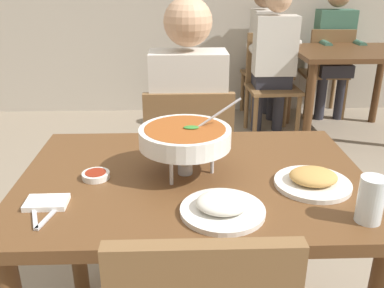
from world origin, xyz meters
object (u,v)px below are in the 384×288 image
sauce_dish (96,175)px  chair_bg_left (271,78)px  chair_bg_right (326,68)px  curry_bowl (185,137)px  chair_diner_main (188,162)px  patron_bg_left (274,53)px  appetizer_plate (313,180)px  rice_plate (223,207)px  diner_main (188,116)px  patron_bg_middle (266,44)px  dining_table_main (193,209)px  dining_table_far (350,66)px  patron_bg_right (334,44)px  drink_glass (370,202)px  chair_bg_middle (276,67)px

sauce_dish → chair_bg_left: chair_bg_left is taller
sauce_dish → chair_bg_right: chair_bg_right is taller
chair_bg_left → chair_bg_right: (0.65, 0.41, 0.00)m
curry_bowl → chair_diner_main: bearing=87.7°
patron_bg_left → appetizer_plate: bearing=-99.5°
chair_diner_main → rice_plate: (0.07, -0.93, 0.29)m
diner_main → rice_plate: bearing=-85.7°
chair_bg_right → patron_bg_middle: (-0.62, 0.02, 0.24)m
dining_table_main → dining_table_far: 2.78m
appetizer_plate → dining_table_far: bearing=65.9°
dining_table_far → chair_bg_left: 0.69m
curry_bowl → patron_bg_right: size_ratio=0.25×
dining_table_main → patron_bg_right: size_ratio=0.87×
chair_diner_main → rice_plate: chair_diner_main is taller
sauce_dish → drink_glass: bearing=-19.7°
diner_main → patron_bg_right: 2.64m
diner_main → chair_bg_left: 1.94m
dining_table_far → chair_bg_right: chair_bg_right is taller
sauce_dish → dining_table_far: (1.79, 2.37, -0.15)m
chair_bg_middle → patron_bg_left: (-0.16, -0.55, 0.24)m
diner_main → chair_bg_right: bearing=56.3°
appetizer_plate → sauce_dish: 0.70m
dining_table_far → chair_bg_middle: (-0.52, 0.60, -0.13)m
dining_table_main → drink_glass: size_ratio=8.82×
rice_plate → sauce_dish: 0.45m
dining_table_main → curry_bowl: size_ratio=3.45×
diner_main → appetizer_plate: bearing=-65.2°
dining_table_main → chair_bg_left: chair_bg_left is taller
dining_table_main → chair_bg_left: (0.80, 2.48, -0.14)m
diner_main → rice_plate: diner_main is taller
curry_bowl → appetizer_plate: bearing=-14.4°
rice_plate → patron_bg_right: 3.44m
chair_diner_main → chair_bg_left: size_ratio=1.00×
sauce_dish → drink_glass: (0.78, -0.28, 0.05)m
sauce_dish → dining_table_far: bearing=53.0°
rice_plate → chair_bg_middle: (0.88, 3.20, -0.29)m
diner_main → curry_bowl: diner_main is taller
dining_table_far → chair_bg_middle: 0.80m
drink_glass → patron_bg_right: patron_bg_right is taller
chair_diner_main → drink_glass: size_ratio=6.92×
chair_bg_middle → rice_plate: bearing=-105.4°
diner_main → sauce_dish: 0.80m
chair_diner_main → chair_bg_right: 2.63m
dining_table_far → patron_bg_right: patron_bg_right is taller
chair_bg_middle → patron_bg_middle: (-0.13, -0.05, 0.24)m
sauce_dish → dining_table_far: sauce_dish is taller
chair_bg_middle → diner_main: bearing=-113.0°
dining_table_far → patron_bg_middle: size_ratio=0.76×
dining_table_far → patron_bg_middle: (-0.65, 0.55, 0.11)m
chair_diner_main → diner_main: (0.00, 0.03, 0.24)m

